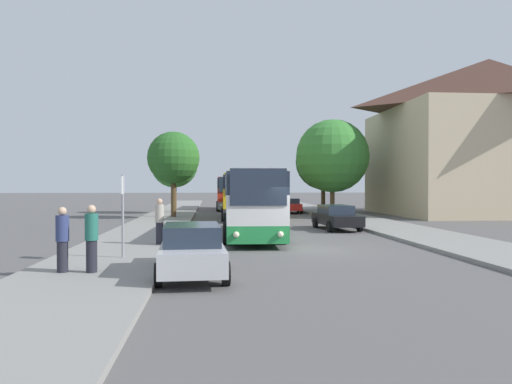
{
  "coord_description": "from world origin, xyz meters",
  "views": [
    {
      "loc": [
        -3.6,
        -19.29,
        2.57
      ],
      "look_at": [
        -0.95,
        10.09,
        2.17
      ],
      "focal_mm": 35.0,
      "sensor_mm": 36.0,
      "label": 1
    }
  ],
  "objects": [
    {
      "name": "bus_front",
      "position": [
        -1.61,
        5.61,
        1.74
      ],
      "size": [
        2.98,
        11.53,
        3.25
      ],
      "rotation": [
        0.0,
        0.0,
        -0.03
      ],
      "color": "#238942",
      "rests_on": "ground_plane"
    },
    {
      "name": "parked_car_right_near",
      "position": [
        3.61,
        8.97,
        0.74
      ],
      "size": [
        2.13,
        4.75,
        1.42
      ],
      "rotation": [
        0.0,
        0.0,
        3.2
      ],
      "color": "black",
      "rests_on": "ground_plane"
    },
    {
      "name": "pedestrian_waiting_far",
      "position": [
        -5.71,
        1.42,
        1.11
      ],
      "size": [
        0.36,
        0.36,
        1.88
      ],
      "rotation": [
        0.0,
        0.0,
        5.08
      ],
      "color": "#23232D",
      "rests_on": "sidewalk_left"
    },
    {
      "name": "sidewalk_left",
      "position": [
        -7.0,
        0.0,
        0.07
      ],
      "size": [
        4.0,
        120.0,
        0.15
      ],
      "primitive_type": "cube",
      "color": "gray",
      "rests_on": "ground_plane"
    },
    {
      "name": "building_right_background",
      "position": [
        20.67,
        22.46,
        6.82
      ],
      "size": [
        17.57,
        14.77,
        13.64
      ],
      "color": "#C6B28E",
      "rests_on": "ground_plane"
    },
    {
      "name": "bus_stop_sign",
      "position": [
        -6.55,
        -2.26,
        1.86
      ],
      "size": [
        0.08,
        0.45,
        2.78
      ],
      "color": "gray",
      "rests_on": "sidewalk_left"
    },
    {
      "name": "parked_car_right_far",
      "position": [
        3.63,
        26.09,
        0.72
      ],
      "size": [
        2.19,
        4.21,
        1.36
      ],
      "rotation": [
        0.0,
        0.0,
        3.08
      ],
      "color": "red",
      "rests_on": "ground_plane"
    },
    {
      "name": "pedestrian_waiting_near",
      "position": [
        -7.72,
        -5.03,
        1.07
      ],
      "size": [
        0.36,
        0.36,
        1.82
      ],
      "rotation": [
        0.0,
        0.0,
        5.52
      ],
      "color": "#23232D",
      "rests_on": "sidewalk_left"
    },
    {
      "name": "bus_rear",
      "position": [
        -1.6,
        32.83,
        1.8
      ],
      "size": [
        3.0,
        10.37,
        3.37
      ],
      "rotation": [
        0.0,
        0.0,
        -0.03
      ],
      "color": "gray",
      "rests_on": "ground_plane"
    },
    {
      "name": "tree_right_near",
      "position": [
        7.39,
        28.92,
        4.85
      ],
      "size": [
        5.44,
        5.44,
        7.43
      ],
      "color": "#513D23",
      "rests_on": "sidewalk_right"
    },
    {
      "name": "parked_car_left_curb",
      "position": [
        -4.14,
        -5.2,
        0.77
      ],
      "size": [
        2.07,
        4.7,
        1.48
      ],
      "rotation": [
        0.0,
        0.0,
        0.05
      ],
      "color": "#B7B7BC",
      "rests_on": "ground_plane"
    },
    {
      "name": "pedestrian_walking_back",
      "position": [
        -6.91,
        -5.13,
        1.11
      ],
      "size": [
        0.36,
        0.36,
        1.88
      ],
      "rotation": [
        0.0,
        0.0,
        4.67
      ],
      "color": "#23232D",
      "rests_on": "sidewalk_left"
    },
    {
      "name": "sidewalk_right",
      "position": [
        7.0,
        0.0,
        0.07
      ],
      "size": [
        4.0,
        120.0,
        0.15
      ],
      "primitive_type": "cube",
      "color": "gray",
      "rests_on": "ground_plane"
    },
    {
      "name": "tree_left_near",
      "position": [
        -6.48,
        19.41,
        4.66
      ],
      "size": [
        4.01,
        4.01,
        6.54
      ],
      "color": "#513D23",
      "rests_on": "sidewalk_left"
    },
    {
      "name": "bus_middle",
      "position": [
        -1.32,
        19.36,
        1.82
      ],
      "size": [
        3.14,
        11.45,
        3.4
      ],
      "rotation": [
        0.0,
        0.0,
        -0.04
      ],
      "color": "#2D2D2D",
      "rests_on": "ground_plane"
    },
    {
      "name": "tree_right_mid",
      "position": [
        6.93,
        23.33,
        5.11
      ],
      "size": [
        6.35,
        6.35,
        8.14
      ],
      "color": "brown",
      "rests_on": "sidewalk_right"
    },
    {
      "name": "ground_plane",
      "position": [
        0.0,
        0.0,
        0.0
      ],
      "size": [
        300.0,
        300.0,
        0.0
      ],
      "primitive_type": "plane",
      "color": "#565454",
      "rests_on": "ground"
    },
    {
      "name": "tree_left_far",
      "position": [
        -6.92,
        26.45,
        4.46
      ],
      "size": [
        4.24,
        4.24,
        6.44
      ],
      "color": "brown",
      "rests_on": "sidewalk_left"
    }
  ]
}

